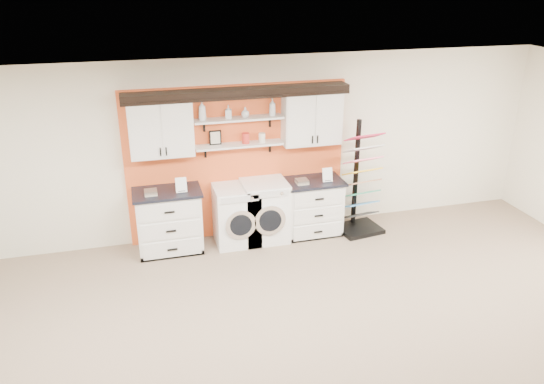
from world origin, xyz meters
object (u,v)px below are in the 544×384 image
object	(u,v)px
base_cabinet_left	(169,221)
sample_rack	(360,198)
base_cabinet_right	(312,207)
dryer	(265,211)
washer	(236,215)

from	to	relation	value
base_cabinet_left	sample_rack	bearing A→B (deg)	-2.34
base_cabinet_right	sample_rack	bearing A→B (deg)	-9.19
base_cabinet_right	dryer	distance (m)	0.79
base_cabinet_right	dryer	size ratio (longest dim) A/B	0.97
base_cabinet_left	sample_rack	distance (m)	3.03
base_cabinet_right	sample_rack	distance (m)	0.78
base_cabinet_right	dryer	bearing A→B (deg)	-179.75
washer	dryer	distance (m)	0.45
base_cabinet_right	dryer	world-z (taller)	dryer
washer	base_cabinet_right	bearing A→B (deg)	0.16
washer	dryer	bearing A→B (deg)	0.00
washer	sample_rack	xyz separation A→B (m)	(2.00, -0.12, 0.10)
base_cabinet_right	washer	size ratio (longest dim) A/B	1.00
washer	sample_rack	size ratio (longest dim) A/B	0.51
base_cabinet_left	washer	world-z (taller)	base_cabinet_left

